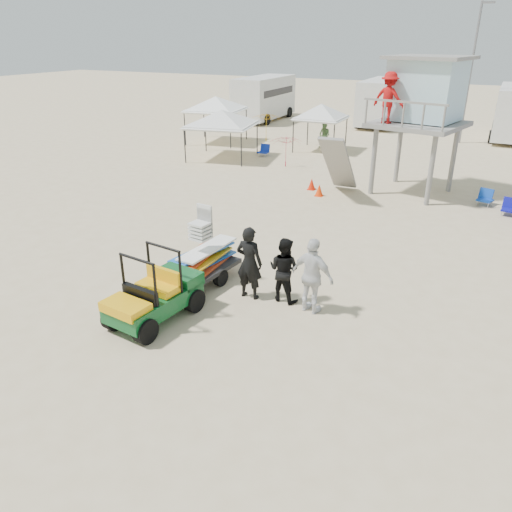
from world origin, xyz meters
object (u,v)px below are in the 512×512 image
at_px(surf_trailer, 205,255).
at_px(lifeguard_tower, 420,95).
at_px(man_left, 249,263).
at_px(utility_cart, 152,290).

distance_m(surf_trailer, lifeguard_tower, 12.21).
height_order(surf_trailer, man_left, man_left).
bearing_deg(surf_trailer, utility_cart, -90.09).
distance_m(utility_cart, lifeguard_tower, 14.38).
bearing_deg(lifeguard_tower, surf_trailer, -106.86).
bearing_deg(surf_trailer, man_left, -11.19).
distance_m(surf_trailer, man_left, 1.56).
bearing_deg(surf_trailer, lifeguard_tower, 73.14).
bearing_deg(utility_cart, surf_trailer, 89.91).
bearing_deg(man_left, utility_cart, 53.20).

